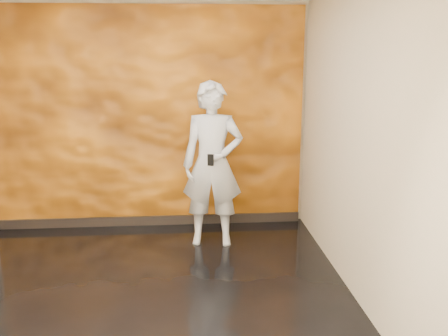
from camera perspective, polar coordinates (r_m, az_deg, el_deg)
room at (r=4.39m, az=-10.49°, el=2.19°), size 4.02×4.02×2.81m
feature_wall at (r=6.32m, az=-8.76°, el=5.53°), size 3.90×0.06×2.75m
baseboard at (r=6.59m, az=-8.37°, el=-5.95°), size 3.90×0.04×0.12m
man at (r=5.71m, az=-1.31°, el=0.42°), size 0.74×0.53×1.90m
phone at (r=5.41m, az=-1.54°, el=0.92°), size 0.07×0.04×0.13m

